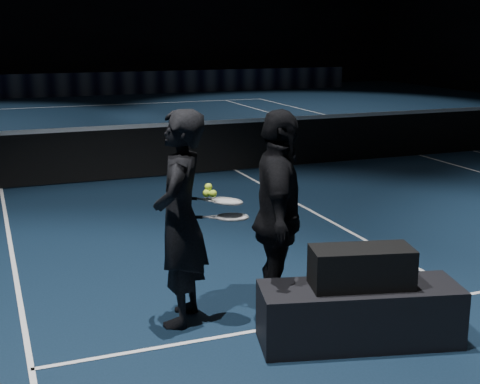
% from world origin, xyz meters
% --- Properties ---
extents(floor, '(36.00, 36.00, 0.00)m').
position_xyz_m(floor, '(0.00, 0.00, 0.00)').
color(floor, black).
rests_on(floor, ground).
extents(court_lines, '(10.98, 23.78, 0.01)m').
position_xyz_m(court_lines, '(0.00, 0.00, 0.00)').
color(court_lines, white).
rests_on(court_lines, floor).
extents(net_mesh, '(12.80, 0.02, 0.86)m').
position_xyz_m(net_mesh, '(0.00, 0.00, 0.45)').
color(net_mesh, black).
rests_on(net_mesh, floor).
extents(net_tape, '(12.80, 0.03, 0.07)m').
position_xyz_m(net_tape, '(0.00, 0.00, 0.92)').
color(net_tape, white).
rests_on(net_tape, net_mesh).
extents(sponsor_backdrop, '(22.00, 0.15, 0.90)m').
position_xyz_m(sponsor_backdrop, '(0.00, 15.50, 0.45)').
color(sponsor_backdrop, black).
rests_on(sponsor_backdrop, floor).
extents(player_bench, '(1.74, 0.93, 0.50)m').
position_xyz_m(player_bench, '(-1.52, -6.89, 0.25)').
color(player_bench, black).
rests_on(player_bench, floor).
extents(racket_bag, '(0.89, 0.54, 0.33)m').
position_xyz_m(racket_bag, '(-1.52, -6.89, 0.66)').
color(racket_bag, black).
rests_on(racket_bag, player_bench).
extents(bag_signature, '(0.38, 0.10, 0.11)m').
position_xyz_m(bag_signature, '(-1.52, -7.07, 0.66)').
color(bag_signature, white).
rests_on(bag_signature, racket_bag).
extents(player_a, '(0.73, 0.83, 1.90)m').
position_xyz_m(player_a, '(-2.77, -5.95, 0.95)').
color(player_a, black).
rests_on(player_a, floor).
extents(player_b, '(0.84, 1.20, 1.90)m').
position_xyz_m(player_b, '(-1.98, -6.26, 0.95)').
color(player_b, black).
rests_on(player_b, floor).
extents(racket_lower, '(0.71, 0.45, 0.03)m').
position_xyz_m(racket_lower, '(-2.35, -6.11, 0.96)').
color(racket_lower, black).
rests_on(racket_lower, player_a).
extents(racket_upper, '(0.71, 0.41, 0.10)m').
position_xyz_m(racket_upper, '(-2.39, -6.06, 1.09)').
color(racket_upper, black).
rests_on(racket_upper, player_b).
extents(tennis_balls, '(0.12, 0.10, 0.12)m').
position_xyz_m(tennis_balls, '(-2.53, -6.04, 1.19)').
color(tennis_balls, '#B3F133').
rests_on(tennis_balls, racket_upper).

